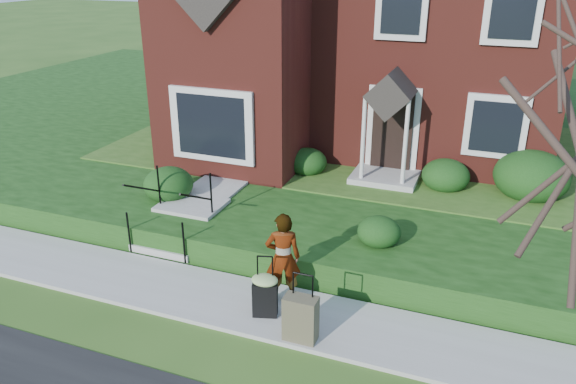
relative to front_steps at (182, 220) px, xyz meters
The scene contains 9 objects.
ground 3.14m from the front_steps, 36.42° to the right, with size 120.00×120.00×0.00m, color #2D5119.
sidewalk 3.14m from the front_steps, 36.42° to the right, with size 60.00×1.60×0.08m, color #9E9B93.
terrace 11.15m from the front_steps, 54.33° to the left, with size 44.00×20.00×0.60m, color #15360E.
walkway 3.16m from the front_steps, 90.00° to the left, with size 1.20×6.00×0.06m, color #9E9B93.
front_steps is the anchor object (origin of this frame).
foundation_shrubs 4.85m from the front_steps, 40.87° to the left, with size 10.04×4.89×1.19m.
woman 3.34m from the front_steps, 26.58° to the right, with size 0.62×0.41×1.69m, color #999999.
suitcase_black 3.50m from the front_steps, 35.57° to the right, with size 0.55×0.49×1.12m.
suitcase_olive 4.38m from the front_steps, 33.83° to the right, with size 0.54×0.30×1.16m.
Camera 1 is at (3.62, -7.59, 5.79)m, focal length 35.00 mm.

